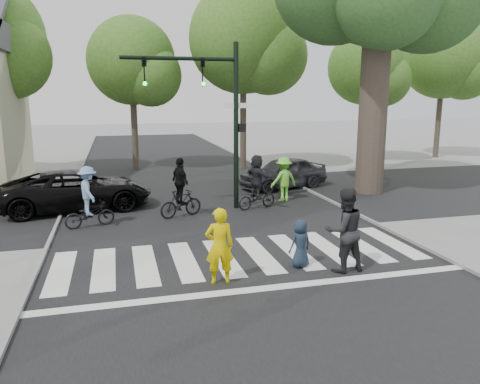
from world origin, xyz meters
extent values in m
plane|color=gray|center=(0.00, 0.00, 0.00)|extent=(120.00, 120.00, 0.00)
cube|color=black|center=(0.00, 5.00, 0.01)|extent=(10.00, 70.00, 0.01)
cube|color=black|center=(0.00, 8.00, 0.01)|extent=(70.00, 10.00, 0.01)
cube|color=gray|center=(-5.05, 5.00, 0.05)|extent=(0.10, 70.00, 0.10)
cube|color=gray|center=(5.05, 5.00, 0.05)|extent=(0.10, 70.00, 0.10)
cube|color=silver|center=(-4.50, 1.00, 0.01)|extent=(0.55, 3.00, 0.01)
cube|color=silver|center=(-3.50, 1.00, 0.01)|extent=(0.55, 3.00, 0.01)
cube|color=silver|center=(-2.50, 1.00, 0.01)|extent=(0.55, 3.00, 0.01)
cube|color=silver|center=(-1.50, 1.00, 0.01)|extent=(0.55, 3.00, 0.01)
cube|color=silver|center=(-0.50, 1.00, 0.01)|extent=(0.55, 3.00, 0.01)
cube|color=silver|center=(0.50, 1.00, 0.01)|extent=(0.55, 3.00, 0.01)
cube|color=silver|center=(1.50, 1.00, 0.01)|extent=(0.55, 3.00, 0.01)
cube|color=silver|center=(2.50, 1.00, 0.01)|extent=(0.55, 3.00, 0.01)
cube|color=silver|center=(3.50, 1.00, 0.01)|extent=(0.55, 3.00, 0.01)
cube|color=silver|center=(4.50, 1.00, 0.01)|extent=(0.55, 3.00, 0.01)
cube|color=silver|center=(0.00, -1.20, 0.01)|extent=(10.00, 0.30, 0.01)
cylinder|color=black|center=(1.20, 6.20, 3.00)|extent=(0.18, 0.18, 6.00)
cylinder|color=black|center=(-0.80, 6.20, 5.40)|extent=(4.00, 0.14, 0.14)
imported|color=black|center=(0.00, 6.20, 4.95)|extent=(0.16, 0.20, 1.00)
sphere|color=#19E533|center=(0.00, 6.08, 4.55)|extent=(0.14, 0.14, 0.14)
imported|color=black|center=(-2.00, 6.20, 4.95)|extent=(0.16, 0.20, 1.00)
sphere|color=#19E533|center=(-2.00, 6.08, 4.55)|extent=(0.14, 0.14, 0.14)
cube|color=black|center=(1.42, 6.20, 3.00)|extent=(0.28, 0.18, 0.30)
cube|color=#FF660C|center=(1.53, 6.20, 3.00)|extent=(0.02, 0.14, 0.20)
cube|color=white|center=(1.20, 6.20, 3.80)|extent=(0.90, 0.04, 0.18)
cylinder|color=brown|center=(7.50, 7.50, 3.50)|extent=(1.20, 1.20, 7.00)
cylinder|color=brown|center=(7.80, 7.30, 6.50)|extent=(1.29, 1.74, 2.93)
sphere|color=#395F21|center=(-7.84, 14.83, 5.98)|extent=(4.06, 4.06, 4.06)
cylinder|color=brown|center=(-2.00, 16.80, 2.80)|extent=(0.36, 0.36, 5.60)
sphere|color=#395F21|center=(-2.00, 16.80, 6.00)|extent=(4.80, 4.80, 4.80)
sphere|color=#395F21|center=(-1.04, 16.08, 5.20)|extent=(3.36, 3.36, 3.36)
cylinder|color=brown|center=(4.00, 15.50, 3.36)|extent=(0.36, 0.36, 6.72)
sphere|color=#395F21|center=(4.00, 15.50, 7.20)|extent=(6.00, 6.00, 6.00)
sphere|color=#395F21|center=(5.20, 14.60, 6.24)|extent=(4.20, 4.20, 4.20)
cylinder|color=brown|center=(12.00, 16.30, 2.73)|extent=(0.36, 0.36, 5.46)
sphere|color=#395F21|center=(12.00, 16.30, 5.85)|extent=(4.60, 4.60, 4.60)
sphere|color=#395F21|center=(12.92, 15.61, 5.07)|extent=(3.22, 3.22, 3.22)
cylinder|color=brown|center=(18.00, 16.90, 3.08)|extent=(0.36, 0.36, 6.16)
sphere|color=#395F21|center=(18.00, 16.90, 6.60)|extent=(5.40, 5.40, 5.40)
sphere|color=#395F21|center=(19.08, 16.09, 5.72)|extent=(3.78, 3.78, 3.78)
imported|color=#E2C600|center=(-0.94, -0.64, 0.88)|extent=(0.68, 0.47, 1.76)
imported|color=#1B293B|center=(1.21, -0.14, 0.60)|extent=(0.67, 0.52, 1.20)
imported|color=black|center=(2.10, -0.66, 1.02)|extent=(1.05, 0.84, 2.05)
imported|color=black|center=(-3.99, 4.90, 0.41)|extent=(1.65, 0.96, 0.82)
imported|color=#6D8CB6|center=(-3.99, 4.90, 1.20)|extent=(0.84, 1.14, 1.57)
imported|color=black|center=(-0.98, 5.43, 0.48)|extent=(1.65, 0.99, 0.96)
imported|color=black|center=(-0.98, 5.43, 1.26)|extent=(0.72, 1.05, 1.65)
imported|color=black|center=(1.92, 5.91, 0.42)|extent=(1.70, 1.02, 0.84)
imported|color=black|center=(1.92, 5.91, 1.23)|extent=(0.91, 1.57, 1.61)
imported|color=black|center=(-4.53, 7.47, 0.74)|extent=(5.61, 3.14, 1.48)
imported|color=#313136|center=(4.23, 9.40, 0.71)|extent=(4.45, 2.77, 1.41)
imported|color=#6CD334|center=(3.34, 6.90, 0.88)|extent=(1.26, 0.89, 1.76)
imported|color=black|center=(3.66, 7.92, 0.76)|extent=(0.66, 0.59, 1.53)
camera|label=1|loc=(-3.04, -10.37, 4.19)|focal=35.00mm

